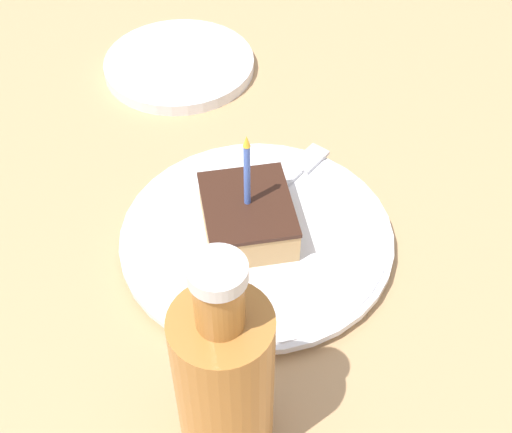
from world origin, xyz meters
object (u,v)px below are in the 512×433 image
at_px(plate, 256,235).
at_px(cake_slice, 249,215).
at_px(fork, 279,188).
at_px(bottle, 224,379).
at_px(side_plate, 179,65).

height_order(plate, cake_slice, cake_slice).
height_order(cake_slice, fork, cake_slice).
xyz_separation_m(plate, bottle, (-0.06, -0.21, 0.08)).
xyz_separation_m(cake_slice, bottle, (-0.06, -0.22, 0.05)).
distance_m(plate, fork, 0.07).
relative_size(plate, fork, 1.84).
bearing_deg(side_plate, plate, -81.76).
bearing_deg(plate, cake_slice, 161.85).
distance_m(cake_slice, side_plate, 0.33).
bearing_deg(bottle, fork, 69.70).
xyz_separation_m(plate, side_plate, (-0.05, 0.33, -0.00)).
bearing_deg(bottle, plate, 73.46).
height_order(plate, side_plate, plate).
bearing_deg(cake_slice, fork, 51.17).
height_order(plate, fork, fork).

